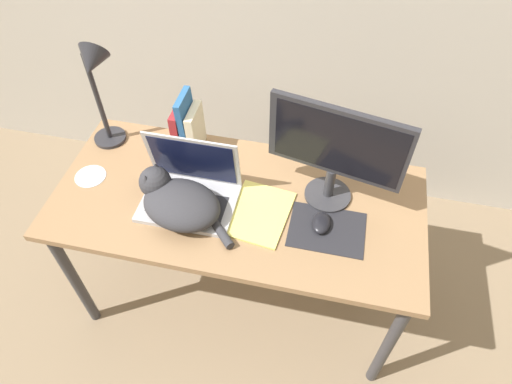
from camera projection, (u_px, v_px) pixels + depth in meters
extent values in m
plane|color=#847056|center=(225.00, 355.00, 2.02)|extent=(12.00, 12.00, 0.00)
cube|color=#93704C|center=(237.00, 202.00, 1.70)|extent=(1.38, 0.64, 0.03)
cylinder|color=#38383D|center=(74.00, 280.00, 1.89)|extent=(0.04, 0.04, 0.67)
cylinder|color=#38383D|center=(388.00, 345.00, 1.71)|extent=(0.04, 0.04, 0.67)
cylinder|color=#38383D|center=(127.00, 184.00, 2.23)|extent=(0.04, 0.04, 0.67)
cylinder|color=#38383D|center=(392.00, 230.00, 2.05)|extent=(0.04, 0.04, 0.67)
cube|color=#B7B7BC|center=(189.00, 203.00, 1.67)|extent=(0.34, 0.24, 0.02)
cube|color=#28282D|center=(187.00, 204.00, 1.65)|extent=(0.28, 0.13, 0.00)
cube|color=#B7B7BC|center=(193.00, 160.00, 1.64)|extent=(0.34, 0.05, 0.24)
cube|color=#0F1433|center=(193.00, 161.00, 1.63)|extent=(0.31, 0.04, 0.21)
ellipsoid|color=#333338|center=(182.00, 205.00, 1.60)|extent=(0.32, 0.27, 0.12)
sphere|color=#333338|center=(155.00, 182.00, 1.63)|extent=(0.12, 0.12, 0.12)
cone|color=#333338|center=(156.00, 167.00, 1.62)|extent=(0.04, 0.04, 0.03)
cone|color=#333338|center=(146.00, 179.00, 1.58)|extent=(0.04, 0.04, 0.03)
cylinder|color=#333338|center=(221.00, 232.00, 1.58)|extent=(0.12, 0.12, 0.03)
cylinder|color=#333338|center=(328.00, 195.00, 1.70)|extent=(0.17, 0.17, 0.01)
cylinder|color=#333338|center=(330.00, 182.00, 1.65)|extent=(0.04, 0.04, 0.13)
cube|color=#28282D|center=(337.00, 142.00, 1.50)|extent=(0.47, 0.12, 0.27)
cube|color=black|center=(338.00, 145.00, 1.49)|extent=(0.43, 0.09, 0.24)
cube|color=#232328|center=(327.00, 229.00, 1.60)|extent=(0.27, 0.20, 0.00)
ellipsoid|color=black|center=(321.00, 223.00, 1.60)|extent=(0.06, 0.10, 0.03)
cube|color=maroon|center=(180.00, 128.00, 1.81)|extent=(0.03, 0.14, 0.19)
cube|color=#285B93|center=(187.00, 123.00, 1.78)|extent=(0.04, 0.14, 0.26)
cube|color=beige|center=(196.00, 130.00, 1.80)|extent=(0.04, 0.14, 0.19)
cylinder|color=#28282D|center=(110.00, 138.00, 1.90)|extent=(0.13, 0.13, 0.01)
cylinder|color=#28282D|center=(98.00, 99.00, 1.75)|extent=(0.02, 0.02, 0.39)
cone|color=#28282D|center=(91.00, 62.00, 1.57)|extent=(0.11, 0.13, 0.14)
cube|color=#E5DB6B|center=(259.00, 213.00, 1.65)|extent=(0.24, 0.29, 0.01)
cylinder|color=silver|center=(90.00, 176.00, 1.77)|extent=(0.12, 0.12, 0.00)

